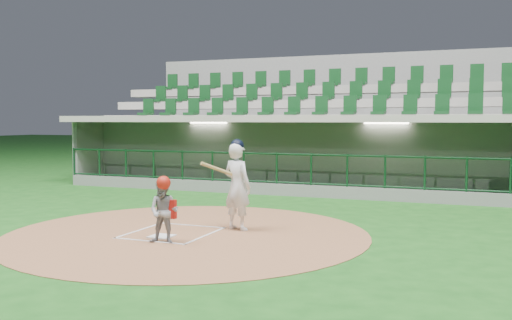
# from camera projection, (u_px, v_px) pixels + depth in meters

# --- Properties ---
(ground) EXTENTS (120.00, 120.00, 0.00)m
(ground) POSITION_uv_depth(u_px,v_px,m) (179.00, 231.00, 11.64)
(ground) COLOR #154B15
(ground) RESTS_ON ground
(dirt_circle) EXTENTS (7.20, 7.20, 0.01)m
(dirt_circle) POSITION_uv_depth(u_px,v_px,m) (188.00, 233.00, 11.34)
(dirt_circle) COLOR brown
(dirt_circle) RESTS_ON ground
(home_plate) EXTENTS (0.43, 0.43, 0.02)m
(home_plate) POSITION_uv_depth(u_px,v_px,m) (162.00, 236.00, 10.99)
(home_plate) COLOR white
(home_plate) RESTS_ON dirt_circle
(batter_box_chalk) EXTENTS (1.55, 1.80, 0.01)m
(batter_box_chalk) POSITION_uv_depth(u_px,v_px,m) (172.00, 233.00, 11.36)
(batter_box_chalk) COLOR white
(batter_box_chalk) RESTS_ON ground
(dugout_structure) EXTENTS (16.40, 3.70, 3.00)m
(dugout_structure) POSITION_uv_depth(u_px,v_px,m) (298.00, 159.00, 18.79)
(dugout_structure) COLOR slate
(dugout_structure) RESTS_ON ground
(seating_deck) EXTENTS (17.00, 6.72, 5.15)m
(seating_deck) POSITION_uv_depth(u_px,v_px,m) (320.00, 142.00, 21.66)
(seating_deck) COLOR gray
(seating_deck) RESTS_ON ground
(batter) EXTENTS (0.91, 0.94, 1.86)m
(batter) POSITION_uv_depth(u_px,v_px,m) (237.00, 185.00, 11.63)
(batter) COLOR white
(batter) RESTS_ON dirt_circle
(catcher) EXTENTS (0.64, 0.54, 1.24)m
(catcher) POSITION_uv_depth(u_px,v_px,m) (164.00, 210.00, 10.40)
(catcher) COLOR gray
(catcher) RESTS_ON dirt_circle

